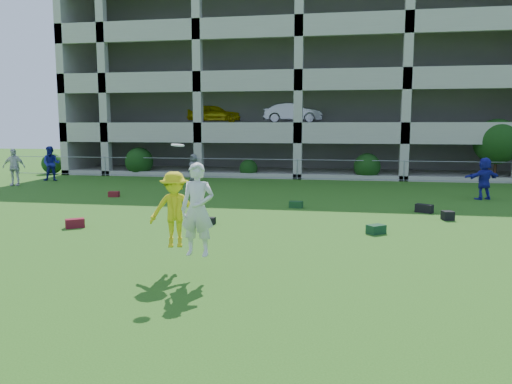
% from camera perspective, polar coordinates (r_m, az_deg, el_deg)
% --- Properties ---
extents(ground, '(100.00, 100.00, 0.00)m').
position_cam_1_polar(ground, '(10.72, -5.12, -9.52)').
color(ground, '#235114').
rests_on(ground, ground).
extents(bystander_a, '(1.14, 1.01, 1.96)m').
position_cam_1_polar(bystander_a, '(30.58, -22.36, 3.02)').
color(bystander_a, navy).
rests_on(bystander_a, ground).
extents(bystander_b, '(1.21, 0.73, 1.94)m').
position_cam_1_polar(bystander_b, '(28.94, -25.94, 2.57)').
color(bystander_b, silver).
rests_on(bystander_b, ground).
extents(bystander_c, '(0.89, 0.83, 1.52)m').
position_cam_1_polar(bystander_c, '(28.41, -7.13, 2.78)').
color(bystander_c, slate).
rests_on(bystander_c, ground).
extents(bystander_d, '(1.73, 1.22, 1.80)m').
position_cam_1_polar(bystander_d, '(23.31, 24.62, 1.41)').
color(bystander_d, '#21229B').
rests_on(bystander_d, ground).
extents(bag_red_a, '(0.62, 0.57, 0.28)m').
position_cam_1_polar(bag_red_a, '(16.45, -19.99, -3.37)').
color(bag_red_a, '#530E16').
rests_on(bag_red_a, ground).
extents(bag_black_b, '(0.42, 0.29, 0.22)m').
position_cam_1_polar(bag_black_b, '(16.09, -5.41, -3.29)').
color(bag_black_b, black).
rests_on(bag_black_b, ground).
extents(bag_green_c, '(0.61, 0.59, 0.26)m').
position_cam_1_polar(bag_green_c, '(15.06, 13.56, -4.15)').
color(bag_green_c, '#12321B').
rests_on(bag_green_c, ground).
extents(crate_d, '(0.42, 0.42, 0.30)m').
position_cam_1_polar(crate_d, '(17.90, 21.07, -2.53)').
color(crate_d, black).
rests_on(crate_d, ground).
extents(bag_black_e, '(0.67, 0.56, 0.30)m').
position_cam_1_polar(bag_black_e, '(19.12, 18.67, -1.79)').
color(bag_black_e, black).
rests_on(bag_black_e, ground).
extents(bag_red_f, '(0.48, 0.33, 0.24)m').
position_cam_1_polar(bag_red_f, '(22.92, -15.93, -0.24)').
color(bag_red_f, '#58160F').
rests_on(bag_red_f, ground).
extents(bag_green_g, '(0.54, 0.36, 0.25)m').
position_cam_1_polar(bag_green_g, '(19.22, 4.59, -1.43)').
color(bag_green_g, '#133513').
rests_on(bag_green_g, ground).
extents(frisbee_contest, '(1.63, 1.22, 2.28)m').
position_cam_1_polar(frisbee_contest, '(10.69, -8.39, -1.98)').
color(frisbee_contest, '#D2C612').
rests_on(frisbee_contest, ground).
extents(parking_garage, '(30.00, 14.00, 12.00)m').
position_cam_1_polar(parking_garage, '(37.78, 6.08, 11.98)').
color(parking_garage, '#9E998C').
rests_on(parking_garage, ground).
extents(fence, '(36.06, 0.06, 1.20)m').
position_cam_1_polar(fence, '(29.11, 4.73, 2.64)').
color(fence, gray).
rests_on(fence, ground).
extents(shrub_row, '(34.38, 2.52, 3.50)m').
position_cam_1_polar(shrub_row, '(29.68, 13.76, 4.28)').
color(shrub_row, '#163D11').
rests_on(shrub_row, ground).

